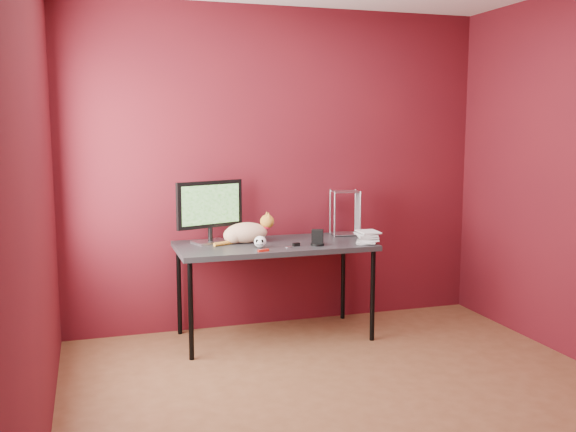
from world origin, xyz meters
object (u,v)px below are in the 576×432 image
object	(u,v)px
desk	(274,250)
skull_mug	(260,242)
monitor	(210,209)
book_stack	(358,178)
cat	(247,232)
speaker	(317,238)

from	to	relation	value
desk	skull_mug	size ratio (longest dim) A/B	15.34
monitor	book_stack	world-z (taller)	book_stack
monitor	desk	bearing A→B (deg)	-36.72
book_stack	monitor	bearing A→B (deg)	164.68
skull_mug	book_stack	distance (m)	0.90
monitor	skull_mug	size ratio (longest dim) A/B	5.50
skull_mug	cat	bearing A→B (deg)	121.84
cat	skull_mug	bearing A→B (deg)	-79.81
monitor	cat	bearing A→B (deg)	-31.55
desk	skull_mug	bearing A→B (deg)	-135.74
desk	monitor	xyz separation A→B (m)	(-0.47, 0.15, 0.32)
speaker	book_stack	size ratio (longest dim) A/B	0.12
monitor	cat	distance (m)	0.34
skull_mug	speaker	size ratio (longest dim) A/B	0.82
skull_mug	speaker	xyz separation A→B (m)	(0.44, -0.03, 0.01)
cat	skull_mug	xyz separation A→B (m)	(0.05, -0.24, -0.04)
desk	cat	size ratio (longest dim) A/B	3.01
cat	speaker	world-z (taller)	cat
skull_mug	book_stack	world-z (taller)	book_stack
cat	monitor	bearing A→B (deg)	166.86
cat	skull_mug	world-z (taller)	cat
skull_mug	speaker	distance (m)	0.44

